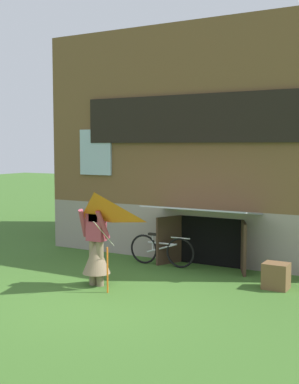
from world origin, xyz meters
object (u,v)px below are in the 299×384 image
object	(u,v)px
person	(96,248)
bicycle_silver	(162,250)
kite	(94,218)
wooden_crate	(276,276)

from	to	relation	value
person	bicycle_silver	xyz separation A→B (m)	(0.32, 1.99, -0.36)
bicycle_silver	kite	bearing A→B (deg)	-90.63
kite	wooden_crate	bearing A→B (deg)	37.60
person	wooden_crate	bearing A→B (deg)	39.43
bicycle_silver	person	bearing A→B (deg)	-101.11
bicycle_silver	wooden_crate	size ratio (longest dim) A/B	3.23
person	bicycle_silver	size ratio (longest dim) A/B	1.09
person	wooden_crate	xyz separation A→B (m)	(2.98, 1.43, -0.47)
kite	person	bearing A→B (deg)	123.53
person	bicycle_silver	world-z (taller)	person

